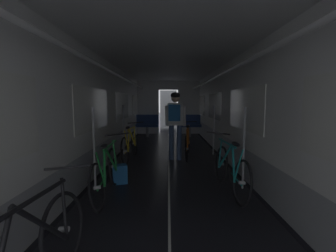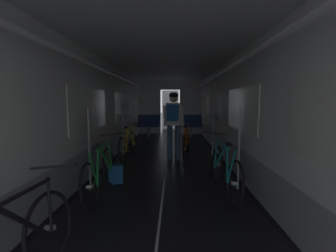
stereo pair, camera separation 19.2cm
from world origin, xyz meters
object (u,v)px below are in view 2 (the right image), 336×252
at_px(bench_seat_far_left, 149,123).
at_px(bicycle_orange_in_aisle, 186,143).
at_px(person_cyclist_aisle, 174,118).
at_px(bench_seat_far_right, 191,124).
at_px(bicycle_green, 101,172).
at_px(bicycle_yellow, 129,145).
at_px(bicycle_teal, 224,170).
at_px(backpack_on_floor, 115,174).

bearing_deg(bench_seat_far_left, bicycle_orange_in_aisle, -69.35).
bearing_deg(person_cyclist_aisle, bench_seat_far_right, 79.63).
xyz_separation_m(bench_seat_far_right, bicycle_green, (-1.88, -6.30, -0.19)).
bearing_deg(bicycle_yellow, person_cyclist_aisle, -0.17).
height_order(bench_seat_far_left, bicycle_teal, same).
height_order(bench_seat_far_right, bicycle_yellow, bench_seat_far_right).
height_order(bicycle_yellow, backpack_on_floor, bicycle_yellow).
bearing_deg(person_cyclist_aisle, bicycle_teal, -68.49).
height_order(bicycle_yellow, bicycle_teal, bicycle_teal).
relative_size(bicycle_green, backpack_on_floor, 4.98).
bearing_deg(backpack_on_floor, bicycle_orange_in_aisle, 54.66).
bearing_deg(person_cyclist_aisle, bicycle_yellow, 179.83).
bearing_deg(bench_seat_far_right, bicycle_orange_in_aisle, -96.00).
xyz_separation_m(bicycle_yellow, person_cyclist_aisle, (1.16, -0.00, 0.69)).
bearing_deg(bicycle_green, bicycle_teal, 5.16).
distance_m(bicycle_green, person_cyclist_aisle, 2.67).
relative_size(bicycle_yellow, bicycle_orange_in_aisle, 1.00).
distance_m(bicycle_yellow, bicycle_green, 2.31).
bearing_deg(bicycle_green, bicycle_orange_in_aisle, 60.01).
relative_size(bench_seat_far_left, person_cyclist_aisle, 0.57).
relative_size(bicycle_yellow, bicycle_teal, 1.00).
relative_size(bench_seat_far_right, person_cyclist_aisle, 0.57).
bearing_deg(bench_seat_far_right, backpack_on_floor, -107.46).
distance_m(bench_seat_far_left, bench_seat_far_right, 1.80).
height_order(bench_seat_far_left, bicycle_yellow, bench_seat_far_left).
relative_size(bicycle_teal, bicycle_orange_in_aisle, 1.01).
relative_size(bench_seat_far_left, bench_seat_far_right, 1.00).
distance_m(bench_seat_far_right, bicycle_green, 6.58).
xyz_separation_m(bicycle_yellow, bicycle_orange_in_aisle, (1.50, 0.26, 0.00)).
distance_m(bench_seat_far_right, bicycle_teal, 6.13).
height_order(bench_seat_far_right, bicycle_teal, same).
bearing_deg(bicycle_orange_in_aisle, bicycle_green, -119.99).
bearing_deg(bicycle_yellow, bicycle_green, -89.69).
bearing_deg(bicycle_yellow, bicycle_orange_in_aisle, 9.85).
height_order(bicycle_teal, bicycle_orange_in_aisle, bicycle_teal).
xyz_separation_m(bench_seat_far_right, person_cyclist_aisle, (-0.73, -4.00, 0.50)).
bearing_deg(bicycle_teal, backpack_on_floor, 167.85).
relative_size(bench_seat_far_right, bicycle_green, 0.58).
bearing_deg(bicycle_green, bench_seat_far_right, 73.43).
distance_m(bench_seat_far_left, bicycle_yellow, 4.00).
relative_size(bicycle_green, bicycle_teal, 1.00).
xyz_separation_m(bicycle_teal, person_cyclist_aisle, (-0.84, 2.13, 0.69)).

